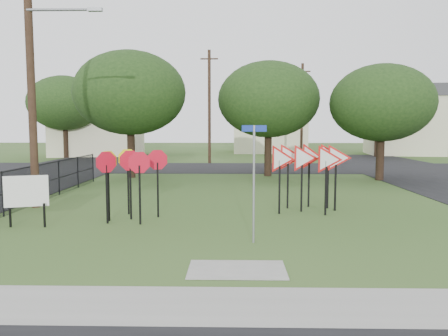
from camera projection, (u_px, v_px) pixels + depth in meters
The scene contains 21 objects.
ground at pixel (236, 240), 11.33m from camera, with size 140.00×140.00×0.00m, color #2F501E.
sidewalk at pixel (238, 306), 7.15m from camera, with size 30.00×1.60×0.02m, color gray.
street_far at pixel (234, 168), 31.24m from camera, with size 60.00×8.00×0.02m, color black.
curb_pad at pixel (237, 270), 8.95m from camera, with size 2.00×1.20×0.02m, color gray.
street_name_sign at pixel (254, 176), 10.93m from camera, with size 0.61×0.06×2.97m.
stop_sign_cluster at pixel (128, 168), 13.67m from camera, with size 1.98×1.71×2.22m.
yield_sign_cluster at pixel (310, 161), 15.17m from camera, with size 3.01×2.08×2.39m.
info_board at pixel (26, 193), 12.70m from camera, with size 1.17×0.43×1.52m.
utility_pole_main at pixel (32, 62), 15.47m from camera, with size 3.55×0.33×10.00m.
far_pole_a at pixel (209, 106), 34.83m from camera, with size 1.40×0.24×9.00m.
far_pole_b at pixel (302, 111), 38.67m from camera, with size 1.40×0.24×8.50m.
far_pole_c at pixel (128, 109), 40.98m from camera, with size 1.40×0.24×9.00m.
fence_run at pixel (48, 180), 17.64m from camera, with size 0.05×11.55×1.50m.
house_left at pixel (99, 120), 45.13m from camera, with size 10.58×8.88×7.20m.
house_mid at pixel (268, 125), 50.77m from camera, with size 8.40×8.40×6.20m.
house_right at pixel (403, 120), 46.44m from camera, with size 8.30×8.30×7.20m.
tree_near_left at pixel (130, 93), 24.94m from camera, with size 6.40×6.40×7.27m.
tree_near_mid at pixel (269, 100), 25.80m from camera, with size 6.00×6.00×6.80m.
tree_near_right at pixel (382, 103), 23.71m from camera, with size 5.60×5.60×6.33m.
tree_far_left at pixel (64, 103), 41.05m from camera, with size 6.80×6.80×7.73m.
tree_far_right at pixel (378, 110), 42.46m from camera, with size 6.00×6.00×6.80m.
Camera 1 is at (-0.08, -11.11, 2.93)m, focal length 35.00 mm.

